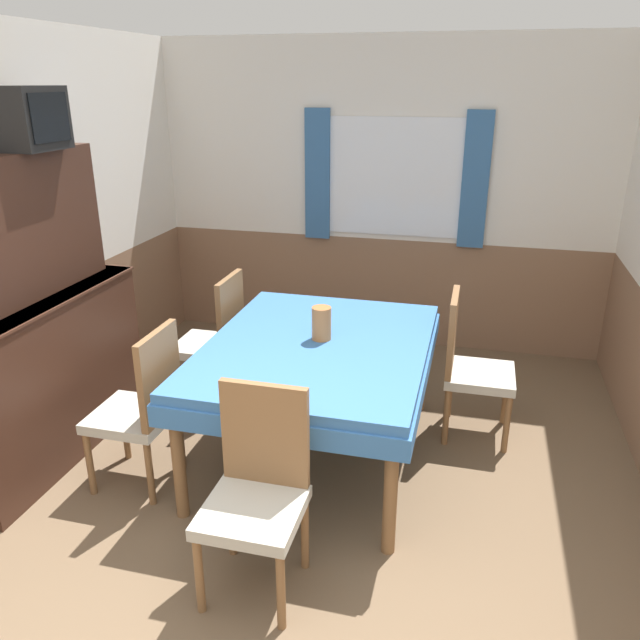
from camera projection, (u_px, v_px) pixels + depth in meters
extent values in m
cube|color=white|center=(382.00, 141.00, 5.18)|extent=(4.26, 0.05, 1.65)
cube|color=#89664C|center=(377.00, 289.00, 5.65)|extent=(4.26, 0.05, 0.95)
cube|color=white|center=(394.00, 178.00, 5.23)|extent=(1.20, 0.01, 0.98)
cube|color=#386699|center=(317.00, 175.00, 5.36)|extent=(0.22, 0.03, 1.10)
cube|color=#386699|center=(475.00, 181.00, 5.05)|extent=(0.22, 0.03, 1.10)
cube|color=white|center=(29.00, 160.00, 3.94)|extent=(0.05, 4.11, 1.65)
cube|color=#89664C|center=(60.00, 349.00, 4.40)|extent=(0.05, 4.11, 0.95)
cube|color=#386BA8|center=(317.00, 348.00, 3.74)|extent=(1.30, 1.68, 0.06)
cube|color=#386BA8|center=(317.00, 361.00, 3.77)|extent=(1.33, 1.71, 0.12)
cylinder|color=brown|center=(178.00, 459.00, 3.32)|extent=(0.07, 0.07, 0.72)
cylinder|color=brown|center=(391.00, 492.00, 3.06)|extent=(0.07, 0.07, 0.72)
cylinder|color=brown|center=(270.00, 348.00, 4.70)|extent=(0.07, 0.07, 0.72)
cylinder|color=brown|center=(422.00, 364.00, 4.43)|extent=(0.07, 0.07, 0.72)
cylinder|color=brown|center=(90.00, 463.00, 3.56)|extent=(0.04, 0.04, 0.40)
cylinder|color=brown|center=(125.00, 430.00, 3.90)|extent=(0.04, 0.04, 0.40)
cylinder|color=brown|center=(150.00, 473.00, 3.47)|extent=(0.04, 0.04, 0.40)
cylinder|color=brown|center=(181.00, 438.00, 3.81)|extent=(0.04, 0.04, 0.40)
cube|color=#B7B2A3|center=(133.00, 416.00, 3.60)|extent=(0.44, 0.44, 0.06)
cube|color=brown|center=(159.00, 375.00, 3.45)|extent=(0.04, 0.42, 0.51)
cylinder|color=brown|center=(506.00, 397.00, 4.31)|extent=(0.04, 0.04, 0.40)
cylinder|color=brown|center=(507.00, 424.00, 3.97)|extent=(0.04, 0.04, 0.40)
cylinder|color=brown|center=(450.00, 390.00, 4.40)|extent=(0.04, 0.04, 0.40)
cylinder|color=brown|center=(446.00, 417.00, 4.05)|extent=(0.04, 0.04, 0.40)
cube|color=#B7B2A3|center=(480.00, 375.00, 4.10)|extent=(0.44, 0.44, 0.06)
cube|color=brown|center=(452.00, 332.00, 4.04)|extent=(0.04, 0.42, 0.51)
cylinder|color=brown|center=(174.00, 383.00, 4.50)|extent=(0.04, 0.04, 0.40)
cylinder|color=brown|center=(196.00, 362.00, 4.85)|extent=(0.04, 0.04, 0.40)
cylinder|color=brown|center=(223.00, 389.00, 4.42)|extent=(0.04, 0.04, 0.40)
cylinder|color=brown|center=(242.00, 367.00, 4.76)|extent=(0.04, 0.04, 0.40)
cube|color=#B7B2A3|center=(207.00, 346.00, 4.55)|extent=(0.44, 0.44, 0.06)
cube|color=brown|center=(231.00, 312.00, 4.40)|extent=(0.04, 0.42, 0.51)
cylinder|color=brown|center=(281.00, 591.00, 2.67)|extent=(0.04, 0.04, 0.40)
cylinder|color=brown|center=(199.00, 575.00, 2.76)|extent=(0.04, 0.04, 0.40)
cylinder|color=brown|center=(305.00, 533.00, 3.01)|extent=(0.04, 0.04, 0.40)
cylinder|color=brown|center=(231.00, 520.00, 3.10)|extent=(0.04, 0.04, 0.40)
cube|color=#B7B2A3|center=(252.00, 512.00, 2.80)|extent=(0.44, 0.44, 0.06)
cube|color=brown|center=(265.00, 434.00, 2.88)|extent=(0.42, 0.04, 0.51)
cube|color=#3D2319|center=(45.00, 378.00, 3.87)|extent=(0.44, 1.53, 1.04)
cube|color=#4C2C1F|center=(31.00, 301.00, 3.68)|extent=(0.46, 1.55, 0.02)
cube|color=#3D2319|center=(10.00, 229.00, 3.54)|extent=(0.24, 1.37, 0.83)
cube|color=black|center=(28.00, 118.00, 3.52)|extent=(0.28, 0.39, 0.35)
cube|color=black|center=(50.00, 117.00, 3.48)|extent=(0.01, 0.32, 0.26)
cylinder|color=#B26B38|center=(321.00, 323.00, 3.75)|extent=(0.12, 0.12, 0.20)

